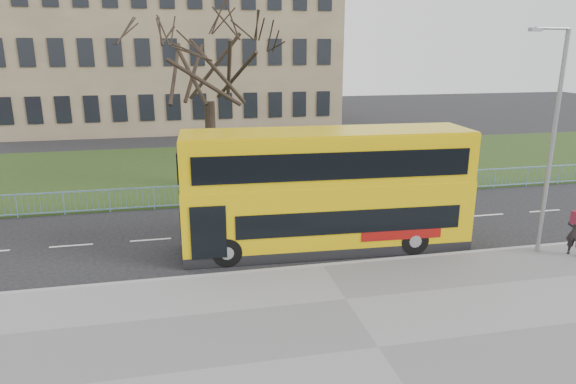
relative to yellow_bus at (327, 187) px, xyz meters
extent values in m
plane|color=black|center=(-0.63, -0.28, -2.40)|extent=(120.00, 120.00, 0.00)
cube|color=slate|center=(-0.63, -7.03, -2.34)|extent=(80.00, 10.50, 0.12)
cube|color=gray|center=(-0.63, -1.83, -2.33)|extent=(80.00, 0.20, 0.14)
cube|color=#203613|center=(-0.63, 14.02, -2.36)|extent=(80.00, 15.40, 0.08)
cube|color=#77634B|center=(-5.63, 34.72, 4.60)|extent=(30.00, 15.00, 14.00)
cube|color=#DEB509|center=(0.00, 0.01, -1.04)|extent=(10.78, 3.04, 1.98)
cube|color=#DEB509|center=(0.00, 0.01, 0.12)|extent=(10.78, 3.04, 0.34)
cube|color=#DEB509|center=(0.00, 0.01, 1.18)|extent=(10.73, 2.98, 1.78)
cube|color=black|center=(0.55, -1.29, -0.96)|extent=(8.23, 0.42, 0.86)
cube|color=black|center=(-0.06, -1.25, 1.10)|extent=(9.81, 0.50, 0.97)
cylinder|color=black|center=(-3.86, -0.96, -1.87)|extent=(1.07, 0.33, 1.06)
cylinder|color=black|center=(3.05, -1.28, -1.87)|extent=(1.07, 0.33, 1.06)
imported|color=black|center=(8.57, -2.87, -1.40)|extent=(0.71, 0.77, 1.76)
cylinder|color=gray|center=(7.54, -2.28, 1.68)|extent=(0.16, 0.16, 7.92)
cylinder|color=gray|center=(6.85, -2.37, 5.64)|extent=(1.39, 0.27, 0.10)
cube|color=gray|center=(6.17, -2.45, 5.59)|extent=(0.46, 0.23, 0.12)
camera|label=1|loc=(-5.25, -17.73, 5.07)|focal=32.00mm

